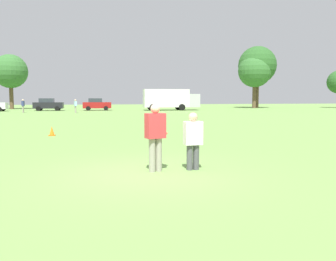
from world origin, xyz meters
The scene contains 13 objects.
ground_plane centered at (0.00, 0.00, 0.00)m, with size 182.07×182.07×0.00m, color #6B9347.
player_thrower centered at (0.29, 0.19, 0.99)m, with size 0.55×0.40×1.75m.
player_defender centered at (1.30, 0.21, 0.84)m, with size 0.49×0.30×1.52m.
frisbee centered at (0.53, 0.43, 0.96)m, with size 0.27×0.27×0.09m.
traffic_cone centered at (-3.34, 9.63, 0.23)m, with size 0.32×0.32×0.48m.
parked_car_center centered at (-7.92, 45.17, 0.92)m, with size 4.24×2.30×1.82m.
parked_car_mid_right centered at (-0.88, 44.96, 0.92)m, with size 4.24×2.30×1.82m.
box_truck centered at (10.09, 43.08, 1.75)m, with size 8.56×3.15×3.18m.
bystander_sideline_watcher centered at (-10.06, 38.02, 0.97)m, with size 0.30×0.49×1.72m.
bystander_far_jogger centered at (-3.54, 35.91, 0.97)m, with size 0.39×0.53×1.72m.
tree_west_maple centered at (-14.84, 53.80, 6.26)m, with size 5.60×5.60×9.11m.
tree_center_elm centered at (27.76, 50.77, 6.83)m, with size 6.11×6.11×9.93m.
tree_east_birch centered at (28.58, 51.52, 7.86)m, with size 7.03×7.03×11.43m.
Camera 1 is at (-1.22, -8.44, 1.90)m, focal length 36.81 mm.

